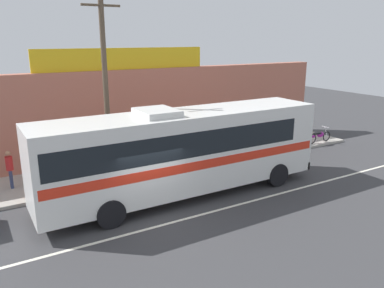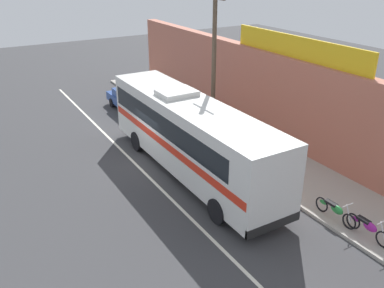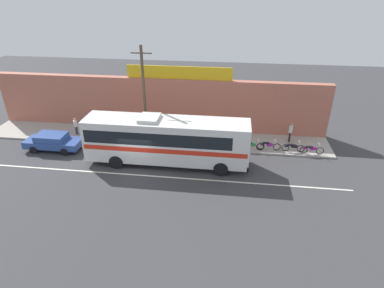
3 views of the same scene
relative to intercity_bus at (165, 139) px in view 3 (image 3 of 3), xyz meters
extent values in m
plane|color=#3A3A3D|center=(-1.96, -1.12, -2.07)|extent=(70.00, 70.00, 0.00)
cube|color=#A8A399|center=(-1.96, 4.08, -2.00)|extent=(30.00, 3.60, 0.14)
cube|color=#B26651|center=(-1.96, 6.23, 0.33)|extent=(30.00, 0.70, 4.80)
cube|color=gold|center=(0.04, 6.23, 3.28)|extent=(9.18, 0.12, 1.10)
cube|color=silver|center=(-1.96, -1.92, -2.06)|extent=(30.00, 0.14, 0.01)
cube|color=silver|center=(0.09, 0.00, -0.07)|extent=(12.03, 2.47, 3.10)
cube|color=black|center=(-0.40, 0.00, 0.48)|extent=(10.59, 2.49, 0.96)
cube|color=red|center=(0.09, 0.00, -0.37)|extent=(11.79, 2.48, 0.36)
cube|color=black|center=(6.07, 0.00, 0.38)|extent=(0.04, 2.22, 1.40)
cube|color=black|center=(6.06, 0.00, -1.44)|extent=(0.12, 2.47, 0.36)
cube|color=silver|center=(-1.12, 0.00, 1.60)|extent=(1.40, 1.73, 0.24)
cylinder|color=black|center=(4.18, 1.14, -1.55)|extent=(1.04, 0.32, 1.04)
cylinder|color=black|center=(4.18, -1.14, -1.55)|extent=(1.04, 0.32, 1.04)
cylinder|color=black|center=(-3.52, 1.14, -1.55)|extent=(1.04, 0.32, 1.04)
cylinder|color=black|center=(-3.52, -1.14, -1.55)|extent=(1.04, 0.32, 1.04)
cube|color=#2D4C93|center=(-9.57, 0.99, -1.46)|extent=(4.52, 1.75, 0.56)
cube|color=#2D4C93|center=(-9.67, 0.99, -0.94)|extent=(2.35, 1.57, 0.48)
cube|color=black|center=(-8.80, 0.99, -0.97)|extent=(0.21, 1.47, 0.34)
cylinder|color=black|center=(-8.26, 1.82, -1.76)|extent=(0.62, 0.20, 0.62)
cylinder|color=black|center=(-8.26, 0.17, -1.76)|extent=(0.62, 0.20, 0.62)
cylinder|color=black|center=(-10.88, 1.82, -1.76)|extent=(0.62, 0.20, 0.62)
cylinder|color=black|center=(-10.88, 0.17, -1.76)|extent=(0.62, 0.20, 0.62)
cylinder|color=brown|center=(-2.16, 2.74, 2.13)|extent=(0.22, 0.22, 8.11)
cylinder|color=brown|center=(-2.16, 2.74, 5.58)|extent=(1.60, 0.10, 0.10)
torus|color=black|center=(11.81, 2.66, -1.62)|extent=(0.62, 0.06, 0.62)
torus|color=black|center=(10.56, 2.66, -1.62)|extent=(0.62, 0.06, 0.62)
cylinder|color=silver|center=(11.73, 2.66, -1.32)|extent=(0.34, 0.04, 0.65)
cylinder|color=silver|center=(11.63, 2.66, -1.00)|extent=(0.03, 0.56, 0.03)
ellipsoid|color=#991E8C|center=(11.25, 2.66, -1.44)|extent=(0.56, 0.22, 0.34)
cube|color=black|center=(10.96, 2.66, -1.32)|extent=(0.52, 0.20, 0.10)
ellipsoid|color=#991E8C|center=(10.62, 2.66, -1.48)|extent=(0.36, 0.14, 0.16)
torus|color=black|center=(7.16, 2.74, -1.62)|extent=(0.62, 0.06, 0.62)
torus|color=black|center=(5.81, 2.74, -1.62)|extent=(0.62, 0.06, 0.62)
cylinder|color=silver|center=(7.08, 2.74, -1.32)|extent=(0.34, 0.04, 0.65)
cylinder|color=silver|center=(6.98, 2.74, -1.00)|extent=(0.03, 0.56, 0.03)
ellipsoid|color=#237F38|center=(6.56, 2.74, -1.44)|extent=(0.56, 0.22, 0.34)
cube|color=black|center=(6.25, 2.74, -1.32)|extent=(0.52, 0.20, 0.10)
ellipsoid|color=#237F38|center=(5.87, 2.74, -1.48)|extent=(0.36, 0.14, 0.16)
torus|color=black|center=(10.37, 2.85, -1.62)|extent=(0.62, 0.06, 0.62)
torus|color=black|center=(9.17, 2.85, -1.62)|extent=(0.62, 0.06, 0.62)
cylinder|color=silver|center=(10.29, 2.85, -1.32)|extent=(0.34, 0.04, 0.65)
cylinder|color=silver|center=(10.19, 2.85, -1.00)|extent=(0.03, 0.56, 0.03)
ellipsoid|color=black|center=(9.83, 2.85, -1.44)|extent=(0.56, 0.22, 0.34)
cube|color=black|center=(9.56, 2.85, -1.32)|extent=(0.52, 0.20, 0.10)
ellipsoid|color=black|center=(9.23, 2.85, -1.48)|extent=(0.36, 0.14, 0.16)
torus|color=black|center=(8.51, 2.90, -1.62)|extent=(0.62, 0.06, 0.62)
torus|color=black|center=(7.22, 2.90, -1.62)|extent=(0.62, 0.06, 0.62)
cylinder|color=silver|center=(8.43, 2.90, -1.32)|extent=(0.34, 0.04, 0.65)
cylinder|color=silver|center=(8.33, 2.90, -1.00)|extent=(0.03, 0.56, 0.03)
ellipsoid|color=#991E8C|center=(7.93, 2.90, -1.44)|extent=(0.56, 0.22, 0.34)
cube|color=black|center=(7.63, 2.90, -1.32)|extent=(0.52, 0.20, 0.10)
ellipsoid|color=#991E8C|center=(7.28, 2.90, -1.48)|extent=(0.36, 0.14, 0.16)
cylinder|color=navy|center=(-8.88, 3.78, -1.54)|extent=(0.13, 0.13, 0.76)
cylinder|color=navy|center=(-8.88, 3.60, -1.54)|extent=(0.13, 0.13, 0.76)
cylinder|color=white|center=(-8.88, 3.69, -0.87)|extent=(0.30, 0.30, 0.57)
sphere|color=tan|center=(-8.88, 3.69, -0.45)|extent=(0.21, 0.21, 0.21)
cylinder|color=white|center=(-8.88, 3.89, -0.85)|extent=(0.08, 0.08, 0.53)
cylinder|color=white|center=(-8.88, 3.49, -0.85)|extent=(0.08, 0.08, 0.53)
cylinder|color=navy|center=(-6.09, 4.34, -1.52)|extent=(0.13, 0.13, 0.80)
cylinder|color=navy|center=(-6.09, 4.16, -1.52)|extent=(0.13, 0.13, 0.80)
cylinder|color=red|center=(-6.09, 4.25, -0.82)|extent=(0.30, 0.30, 0.60)
sphere|color=#A37556|center=(-6.09, 4.25, -0.38)|extent=(0.22, 0.22, 0.22)
cylinder|color=red|center=(-6.09, 4.45, -0.79)|extent=(0.08, 0.08, 0.55)
cylinder|color=red|center=(-6.09, 4.05, -0.79)|extent=(0.08, 0.08, 0.55)
cylinder|color=black|center=(9.74, 4.75, -1.50)|extent=(0.13, 0.13, 0.85)
cylinder|color=black|center=(9.74, 4.57, -1.50)|extent=(0.13, 0.13, 0.85)
cylinder|color=white|center=(9.74, 4.66, -0.76)|extent=(0.30, 0.30, 0.63)
sphere|color=#A37556|center=(9.74, 4.66, -0.30)|extent=(0.23, 0.23, 0.23)
cylinder|color=white|center=(9.74, 4.86, -0.73)|extent=(0.08, 0.08, 0.58)
cylinder|color=white|center=(9.74, 4.46, -0.73)|extent=(0.08, 0.08, 0.58)
camera|label=1|loc=(-7.30, -13.05, 4.34)|focal=35.92mm
camera|label=2|loc=(15.11, -8.77, 7.32)|focal=38.32mm
camera|label=3|loc=(4.62, -20.61, 10.47)|focal=29.94mm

